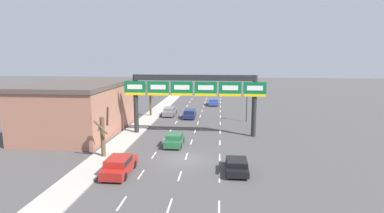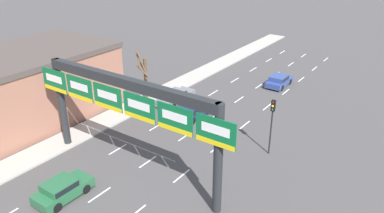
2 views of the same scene
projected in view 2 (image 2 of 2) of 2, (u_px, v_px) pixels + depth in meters
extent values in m
cube|color=white|center=(68.00, 178.00, 27.33)|extent=(0.12, 2.00, 0.01)
cube|color=white|center=(118.00, 149.00, 31.06)|extent=(0.12, 2.00, 0.01)
cube|color=white|center=(156.00, 127.00, 34.79)|extent=(0.12, 2.00, 0.01)
cube|color=white|center=(188.00, 108.00, 38.52)|extent=(0.12, 2.00, 0.01)
cube|color=white|center=(213.00, 93.00, 42.25)|extent=(0.12, 2.00, 0.01)
cube|color=white|center=(235.00, 80.00, 45.98)|extent=(0.12, 2.00, 0.01)
cube|color=white|center=(253.00, 69.00, 49.71)|extent=(0.12, 2.00, 0.01)
cube|color=white|center=(269.00, 60.00, 53.44)|extent=(0.12, 2.00, 0.01)
cube|color=white|center=(282.00, 52.00, 57.17)|extent=(0.12, 2.00, 0.01)
cube|color=white|center=(100.00, 195.00, 25.61)|extent=(0.12, 2.00, 0.01)
cube|color=white|center=(148.00, 162.00, 29.34)|extent=(0.12, 2.00, 0.01)
cube|color=white|center=(185.00, 136.00, 33.07)|extent=(0.12, 2.00, 0.01)
cube|color=white|center=(215.00, 116.00, 36.80)|extent=(0.12, 2.00, 0.01)
cube|color=white|center=(239.00, 100.00, 40.53)|extent=(0.12, 2.00, 0.01)
cube|color=white|center=(259.00, 86.00, 44.27)|extent=(0.12, 2.00, 0.01)
cube|color=white|center=(276.00, 74.00, 48.00)|extent=(0.12, 2.00, 0.01)
cube|color=white|center=(291.00, 64.00, 51.73)|extent=(0.12, 2.00, 0.01)
cube|color=white|center=(303.00, 56.00, 55.46)|extent=(0.12, 2.00, 0.01)
cube|color=white|center=(135.00, 213.00, 23.89)|extent=(0.12, 2.00, 0.01)
cube|color=white|center=(182.00, 176.00, 27.62)|extent=(0.12, 2.00, 0.01)
cube|color=white|center=(217.00, 147.00, 31.36)|extent=(0.12, 2.00, 0.01)
cube|color=white|center=(245.00, 125.00, 35.09)|extent=(0.12, 2.00, 0.01)
cube|color=white|center=(267.00, 107.00, 38.82)|extent=(0.12, 2.00, 0.01)
cube|color=white|center=(286.00, 92.00, 42.55)|extent=(0.12, 2.00, 0.01)
cube|color=white|center=(301.00, 79.00, 46.28)|extent=(0.12, 2.00, 0.01)
cube|color=white|center=(314.00, 69.00, 50.01)|extent=(0.12, 2.00, 0.01)
cube|color=white|center=(326.00, 59.00, 53.74)|extent=(0.12, 2.00, 0.01)
cylinder|color=#232628|center=(62.00, 103.00, 30.30)|extent=(0.58, 0.58, 7.57)
cylinder|color=#232628|center=(218.00, 161.00, 22.60)|extent=(0.58, 0.58, 7.57)
cube|color=#232628|center=(125.00, 82.00, 25.02)|extent=(14.80, 0.60, 0.70)
cube|color=#0C6033|center=(55.00, 80.00, 29.16)|extent=(2.70, 0.08, 1.75)
cube|color=white|center=(54.00, 79.00, 29.06)|extent=(1.89, 0.02, 0.56)
cube|color=yellow|center=(56.00, 89.00, 29.42)|extent=(2.64, 0.02, 0.32)
cube|color=#0C6033|center=(80.00, 88.00, 27.62)|extent=(2.70, 0.08, 1.75)
cube|color=white|center=(79.00, 87.00, 27.52)|extent=(1.89, 0.02, 0.56)
cube|color=yellow|center=(80.00, 98.00, 27.89)|extent=(2.64, 0.02, 0.32)
cube|color=#0C6033|center=(108.00, 97.00, 26.09)|extent=(2.70, 0.08, 1.75)
cube|color=white|center=(107.00, 95.00, 25.99)|extent=(1.89, 0.02, 0.56)
cube|color=yellow|center=(108.00, 107.00, 26.35)|extent=(2.64, 0.02, 0.32)
cube|color=#0C6033|center=(139.00, 107.00, 24.55)|extent=(2.70, 0.08, 1.75)
cube|color=white|center=(139.00, 105.00, 24.45)|extent=(1.89, 0.02, 0.56)
cube|color=yellow|center=(139.00, 117.00, 24.82)|extent=(2.64, 0.02, 0.32)
cube|color=#0C6033|center=(175.00, 119.00, 23.02)|extent=(2.70, 0.08, 1.75)
cube|color=white|center=(174.00, 117.00, 22.92)|extent=(1.89, 0.02, 0.56)
cube|color=yellow|center=(175.00, 129.00, 23.28)|extent=(2.64, 0.02, 0.32)
cube|color=#0C6033|center=(216.00, 132.00, 21.48)|extent=(2.70, 0.08, 1.75)
cube|color=white|center=(215.00, 130.00, 21.38)|extent=(1.89, 0.02, 0.56)
cube|color=yellow|center=(215.00, 143.00, 21.75)|extent=(2.64, 0.02, 0.32)
cube|color=#9E6651|center=(20.00, 90.00, 35.10)|extent=(10.01, 17.20, 5.99)
cube|color=#4C423D|center=(13.00, 57.00, 33.75)|extent=(10.21, 17.55, 0.50)
cube|color=navy|center=(279.00, 82.00, 44.08)|extent=(1.87, 4.10, 0.61)
cube|color=navy|center=(279.00, 78.00, 43.67)|extent=(1.72, 2.13, 0.52)
cube|color=black|center=(279.00, 78.00, 43.67)|extent=(1.76, 1.96, 0.37)
cylinder|color=black|center=(277.00, 79.00, 45.51)|extent=(0.22, 0.66, 0.66)
cylinder|color=black|center=(290.00, 82.00, 44.63)|extent=(0.22, 0.66, 0.66)
cylinder|color=black|center=(268.00, 85.00, 43.68)|extent=(0.22, 0.66, 0.66)
cylinder|color=black|center=(282.00, 88.00, 42.80)|extent=(0.22, 0.66, 0.66)
cube|color=slate|center=(176.00, 98.00, 39.57)|extent=(1.77, 4.84, 0.71)
cube|color=slate|center=(174.00, 94.00, 39.11)|extent=(1.62, 2.52, 0.44)
cube|color=black|center=(174.00, 94.00, 39.11)|extent=(1.66, 2.31, 0.32)
cylinder|color=black|center=(178.00, 94.00, 41.16)|extent=(0.22, 0.66, 0.66)
cylinder|color=black|center=(190.00, 97.00, 40.33)|extent=(0.22, 0.66, 0.66)
cylinder|color=black|center=(161.00, 103.00, 38.99)|extent=(0.22, 0.66, 0.66)
cylinder|color=black|center=(173.00, 106.00, 38.16)|extent=(0.22, 0.66, 0.66)
cube|color=#19234C|center=(194.00, 112.00, 36.49)|extent=(1.80, 4.60, 0.58)
cube|color=#19234C|center=(192.00, 108.00, 36.05)|extent=(1.66, 2.39, 0.56)
cube|color=black|center=(192.00, 108.00, 36.05)|extent=(1.69, 2.20, 0.40)
cylinder|color=black|center=(195.00, 107.00, 38.01)|extent=(0.22, 0.66, 0.66)
cylinder|color=black|center=(208.00, 111.00, 37.17)|extent=(0.22, 0.66, 0.66)
cylinder|color=black|center=(179.00, 117.00, 35.95)|extent=(0.22, 0.66, 0.66)
cylinder|color=black|center=(193.00, 121.00, 35.11)|extent=(0.22, 0.66, 0.66)
cube|color=#235B38|center=(64.00, 191.00, 25.14)|extent=(1.80, 3.92, 0.68)
cube|color=#235B38|center=(59.00, 185.00, 24.72)|extent=(1.66, 2.04, 0.51)
cube|color=black|center=(59.00, 185.00, 24.72)|extent=(1.69, 1.88, 0.37)
cylinder|color=black|center=(70.00, 181.00, 26.53)|extent=(0.22, 0.66, 0.66)
cylinder|color=black|center=(86.00, 189.00, 25.68)|extent=(0.22, 0.66, 0.66)
cylinder|color=black|center=(42.00, 198.00, 24.77)|extent=(0.22, 0.66, 0.66)
cylinder|color=black|center=(57.00, 207.00, 23.93)|extent=(0.22, 0.66, 0.66)
cylinder|color=black|center=(271.00, 133.00, 29.72)|extent=(0.12, 0.12, 3.83)
cube|color=black|center=(273.00, 106.00, 28.74)|extent=(0.30, 0.24, 0.90)
sphere|color=#3D0E0C|center=(273.00, 103.00, 28.52)|extent=(0.20, 0.20, 0.20)
sphere|color=gold|center=(273.00, 106.00, 28.65)|extent=(0.20, 0.20, 0.20)
sphere|color=#0E3515|center=(272.00, 110.00, 28.77)|extent=(0.20, 0.20, 0.20)
cylinder|color=brown|center=(146.00, 79.00, 39.43)|extent=(0.35, 0.35, 4.53)
cylinder|color=brown|center=(138.00, 60.00, 38.34)|extent=(1.29, 0.97, 1.61)
cylinder|color=brown|center=(142.00, 71.00, 38.43)|extent=(1.39, 0.46, 1.19)
cylinder|color=brown|center=(141.00, 62.00, 38.25)|extent=(1.15, 0.16, 2.11)
cylinder|color=brown|center=(143.00, 69.00, 38.58)|extent=(0.90, 0.38, 1.32)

